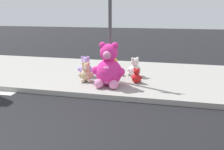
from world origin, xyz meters
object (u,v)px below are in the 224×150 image
object	(u,v)px
sign_pole	(110,28)
plush_tan	(86,74)
plush_red	(137,77)
plush_lavender	(85,68)
plush_pink_large	(109,69)
plush_yellow	(113,67)
plush_white	(134,69)

from	to	relation	value
sign_pole	plush_tan	size ratio (longest dim) A/B	5.05
plush_red	plush_lavender	xyz separation A→B (m)	(-1.82, 0.34, 0.09)
sign_pole	plush_red	bearing A→B (deg)	-7.29
plush_pink_large	plush_tan	bearing A→B (deg)	162.75
plush_tan	plush_lavender	distance (m)	0.61
sign_pole	plush_tan	bearing A→B (deg)	-154.88
plush_tan	plush_yellow	size ratio (longest dim) A/B	0.98
sign_pole	plush_tan	world-z (taller)	sign_pole
plush_yellow	plush_pink_large	bearing A→B (deg)	-83.74
plush_tan	plush_lavender	world-z (taller)	plush_lavender
plush_lavender	plush_tan	bearing A→B (deg)	-69.45
sign_pole	plush_yellow	size ratio (longest dim) A/B	4.97
sign_pole	plush_pink_large	distance (m)	1.31
plush_white	plush_yellow	bearing A→B (deg)	171.90
plush_red	plush_white	distance (m)	0.74
plush_yellow	plush_lavender	xyz separation A→B (m)	(-0.88, -0.48, 0.03)
plush_tan	plush_white	size ratio (longest dim) A/B	0.93
plush_tan	plush_white	xyz separation A→B (m)	(1.45, 0.94, 0.02)
sign_pole	plush_white	world-z (taller)	sign_pole
plush_red	plush_white	world-z (taller)	plush_white
sign_pole	plush_white	size ratio (longest dim) A/B	4.69
plush_pink_large	plush_red	xyz separation A→B (m)	(0.80, 0.48, -0.34)
plush_pink_large	plush_red	distance (m)	0.99
plush_pink_large	plush_yellow	world-z (taller)	plush_pink_large
plush_pink_large	plush_red	size ratio (longest dim) A/B	2.76
sign_pole	plush_yellow	distance (m)	1.61
plush_pink_large	plush_yellow	size ratio (longest dim) A/B	2.06
plush_red	plush_lavender	size ratio (longest dim) A/B	0.67
plush_red	plush_pink_large	bearing A→B (deg)	-149.16
plush_lavender	plush_white	world-z (taller)	plush_lavender
plush_red	plush_lavender	world-z (taller)	plush_lavender
plush_tan	plush_lavender	xyz separation A→B (m)	(-0.21, 0.57, 0.03)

